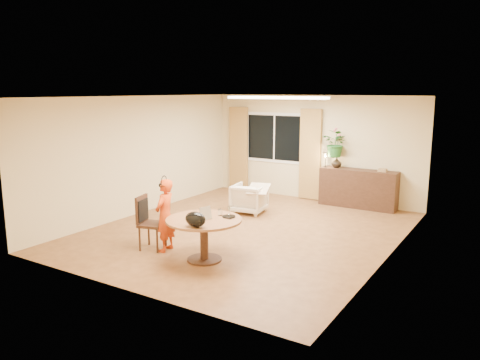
# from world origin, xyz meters

# --- Properties ---
(floor) EXTENTS (6.50, 6.50, 0.00)m
(floor) POSITION_xyz_m (0.00, 0.00, 0.00)
(floor) COLOR brown
(floor) RESTS_ON ground
(ceiling) EXTENTS (6.50, 6.50, 0.00)m
(ceiling) POSITION_xyz_m (0.00, 0.00, 2.60)
(ceiling) COLOR white
(ceiling) RESTS_ON wall_back
(wall_back) EXTENTS (5.50, 0.00, 5.50)m
(wall_back) POSITION_xyz_m (0.00, 3.25, 1.30)
(wall_back) COLOR #CFBD87
(wall_back) RESTS_ON floor
(wall_left) EXTENTS (0.00, 6.50, 6.50)m
(wall_left) POSITION_xyz_m (-2.75, 0.00, 1.30)
(wall_left) COLOR #CFBD87
(wall_left) RESTS_ON floor
(wall_right) EXTENTS (0.00, 6.50, 6.50)m
(wall_right) POSITION_xyz_m (2.75, 0.00, 1.30)
(wall_right) COLOR #CFBD87
(wall_right) RESTS_ON floor
(window) EXTENTS (1.70, 0.03, 1.30)m
(window) POSITION_xyz_m (-1.10, 3.23, 1.50)
(window) COLOR white
(window) RESTS_ON wall_back
(curtain_left) EXTENTS (0.55, 0.08, 2.25)m
(curtain_left) POSITION_xyz_m (-2.15, 3.15, 1.15)
(curtain_left) COLOR olive
(curtain_left) RESTS_ON wall_back
(curtain_right) EXTENTS (0.55, 0.08, 2.25)m
(curtain_right) POSITION_xyz_m (-0.05, 3.15, 1.15)
(curtain_right) COLOR olive
(curtain_right) RESTS_ON wall_back
(ceiling_panel) EXTENTS (2.20, 0.35, 0.05)m
(ceiling_panel) POSITION_xyz_m (0.00, 1.20, 2.57)
(ceiling_panel) COLOR white
(ceiling_panel) RESTS_ON ceiling
(dining_table) EXTENTS (1.22, 1.22, 0.70)m
(dining_table) POSITION_xyz_m (0.24, -1.74, 0.55)
(dining_table) COLOR brown
(dining_table) RESTS_ON floor
(dining_chair) EXTENTS (0.54, 0.51, 0.94)m
(dining_chair) POSITION_xyz_m (-0.85, -1.76, 0.47)
(dining_chair) COLOR black
(dining_chair) RESTS_ON floor
(child) EXTENTS (0.50, 0.38, 1.25)m
(child) POSITION_xyz_m (-0.60, -1.71, 0.63)
(child) COLOR red
(child) RESTS_ON floor
(laptop) EXTENTS (0.37, 0.30, 0.22)m
(laptop) POSITION_xyz_m (0.16, -1.73, 0.80)
(laptop) COLOR #B7B7BC
(laptop) RESTS_ON dining_table
(tumbler) EXTENTS (0.09, 0.09, 0.10)m
(tumbler) POSITION_xyz_m (0.35, -1.43, 0.75)
(tumbler) COLOR white
(tumbler) RESTS_ON dining_table
(wine_glass) EXTENTS (0.09, 0.09, 0.21)m
(wine_glass) POSITION_xyz_m (0.59, -1.52, 0.80)
(wine_glass) COLOR white
(wine_glass) RESTS_ON dining_table
(pot_lid) EXTENTS (0.28, 0.28, 0.04)m
(pot_lid) POSITION_xyz_m (0.52, -1.44, 0.71)
(pot_lid) COLOR white
(pot_lid) RESTS_ON dining_table
(handbag) EXTENTS (0.38, 0.25, 0.23)m
(handbag) POSITION_xyz_m (0.40, -2.17, 0.81)
(handbag) COLOR black
(handbag) RESTS_ON dining_table
(armchair) EXTENTS (0.80, 0.81, 0.65)m
(armchair) POSITION_xyz_m (-0.67, 1.23, 0.33)
(armchair) COLOR beige
(armchair) RESTS_ON floor
(throw) EXTENTS (0.58, 0.65, 0.03)m
(throw) POSITION_xyz_m (-0.40, 1.17, 0.67)
(throw) COLOR beige
(throw) RESTS_ON armchair
(sideboard) EXTENTS (1.79, 0.44, 0.90)m
(sideboard) POSITION_xyz_m (1.25, 3.01, 0.45)
(sideboard) COLOR black
(sideboard) RESTS_ON floor
(vase) EXTENTS (0.28, 0.28, 0.25)m
(vase) POSITION_xyz_m (0.69, 3.01, 1.02)
(vase) COLOR black
(vase) RESTS_ON sideboard
(bouquet) EXTENTS (0.71, 0.65, 0.66)m
(bouquet) POSITION_xyz_m (0.67, 3.01, 1.48)
(bouquet) COLOR #346A27
(bouquet) RESTS_ON vase
(book_stack) EXTENTS (0.23, 0.20, 0.08)m
(book_stack) POSITION_xyz_m (1.79, 3.01, 0.94)
(book_stack) COLOR olive
(book_stack) RESTS_ON sideboard
(desk_lamp) EXTENTS (0.17, 0.17, 0.37)m
(desk_lamp) POSITION_xyz_m (0.43, 2.96, 1.08)
(desk_lamp) COLOR black
(desk_lamp) RESTS_ON sideboard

